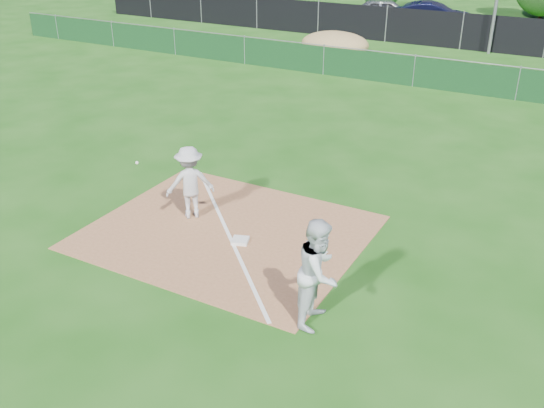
{
  "coord_description": "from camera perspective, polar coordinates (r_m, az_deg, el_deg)",
  "views": [
    {
      "loc": [
        6.7,
        -9.04,
        6.71
      ],
      "look_at": [
        1.16,
        1.0,
        1.0
      ],
      "focal_mm": 40.0,
      "sensor_mm": 36.0,
      "label": 1
    }
  ],
  "objects": [
    {
      "name": "dirt_mound",
      "position": [
        30.54,
        5.94,
        14.76
      ],
      "size": [
        3.38,
        2.6,
        1.17
      ],
      "primitive_type": "ellipsoid",
      "color": "#977B49",
      "rests_on": "ground"
    },
    {
      "name": "car_left",
      "position": [
        39.45,
        10.73,
        17.37
      ],
      "size": [
        4.82,
        3.37,
        1.53
      ],
      "primitive_type": "imported",
      "rotation": [
        0.0,
        0.0,
        1.96
      ],
      "color": "#A4A7AC",
      "rests_on": "parking_lot"
    },
    {
      "name": "play_at_first",
      "position": [
        14.19,
        -7.74,
        2.03
      ],
      "size": [
        2.14,
        1.25,
        1.75
      ],
      "color": "silver",
      "rests_on": "infield_dirt"
    },
    {
      "name": "first_base",
      "position": [
        13.35,
        -3.01,
        -3.45
      ],
      "size": [
        0.45,
        0.45,
        0.07
      ],
      "primitive_type": "cube",
      "rotation": [
        0.0,
        0.0,
        0.34
      ],
      "color": "silver",
      "rests_on": "infield_dirt"
    },
    {
      "name": "car_mid",
      "position": [
        37.9,
        14.89,
        16.67
      ],
      "size": [
        5.1,
        2.7,
        1.6
      ],
      "primitive_type": "imported",
      "rotation": [
        0.0,
        0.0,
        1.79
      ],
      "color": "black",
      "rests_on": "parking_lot"
    },
    {
      "name": "parking_lot",
      "position": [
        38.23,
        19.0,
        14.99
      ],
      "size": [
        46.0,
        9.0,
        0.01
      ],
      "primitive_type": "cube",
      "color": "black",
      "rests_on": "ground"
    },
    {
      "name": "ground",
      "position": [
        21.27,
        9.09,
        7.74
      ],
      "size": [
        90.0,
        90.0,
        0.0
      ],
      "primitive_type": "plane",
      "color": "#194C10",
      "rests_on": "ground"
    },
    {
      "name": "infield_dirt",
      "position": [
        13.8,
        -4.23,
        -2.64
      ],
      "size": [
        6.0,
        5.0,
        0.02
      ],
      "primitive_type": "cube",
      "color": "#925D3A",
      "rests_on": "ground"
    },
    {
      "name": "black_fence",
      "position": [
        33.24,
        17.43,
        15.25
      ],
      "size": [
        46.0,
        0.04,
        1.8
      ],
      "primitive_type": "cube",
      "color": "black",
      "rests_on": "ground"
    },
    {
      "name": "foul_line",
      "position": [
        13.8,
        -4.23,
        -2.59
      ],
      "size": [
        5.01,
        5.01,
        0.01
      ],
      "primitive_type": "cube",
      "rotation": [
        0.0,
        0.0,
        0.79
      ],
      "color": "white",
      "rests_on": "infield_dirt"
    },
    {
      "name": "green_fence",
      "position": [
        25.69,
        13.21,
        12.03
      ],
      "size": [
        44.0,
        0.05,
        1.2
      ],
      "primitive_type": "cube",
      "color": "black",
      "rests_on": "ground"
    },
    {
      "name": "runner",
      "position": [
        10.52,
        4.46,
        -6.42
      ],
      "size": [
        0.85,
        1.05,
        2.02
      ],
      "primitive_type": "imported",
      "rotation": [
        0.0,
        0.0,
        1.67
      ],
      "color": "silver",
      "rests_on": "ground"
    }
  ]
}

